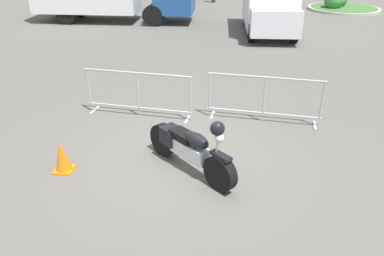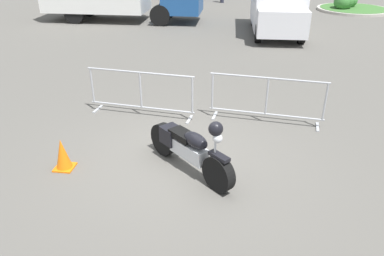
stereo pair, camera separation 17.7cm
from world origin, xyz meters
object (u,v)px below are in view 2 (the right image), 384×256
object	(u,v)px
crowd_barrier_far	(267,99)
delivery_van	(277,3)
motorcycle	(189,148)
traffic_cone	(63,154)
crowd_barrier_near	(141,93)

from	to	relation	value
crowd_barrier_far	delivery_van	world-z (taller)	delivery_van
motorcycle	delivery_van	xyz separation A→B (m)	(2.21, 11.35, 0.78)
motorcycle	traffic_cone	xyz separation A→B (m)	(-2.26, -0.24, -0.18)
crowd_barrier_far	crowd_barrier_near	bearing A→B (deg)	180.00
traffic_cone	delivery_van	bearing A→B (deg)	68.91
crowd_barrier_near	delivery_van	distance (m)	9.88
motorcycle	crowd_barrier_near	world-z (taller)	motorcycle
crowd_barrier_near	crowd_barrier_far	world-z (taller)	same
crowd_barrier_near	delivery_van	size ratio (longest dim) A/B	0.50
motorcycle	crowd_barrier_far	distance (m)	2.62
crowd_barrier_far	traffic_cone	xyz separation A→B (m)	(-3.69, -2.43, -0.27)
motorcycle	crowd_barrier_near	xyz separation A→B (m)	(-1.43, 2.19, 0.10)
crowd_barrier_far	delivery_van	distance (m)	9.22
motorcycle	traffic_cone	world-z (taller)	motorcycle
crowd_barrier_near	delivery_van	world-z (taller)	delivery_van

